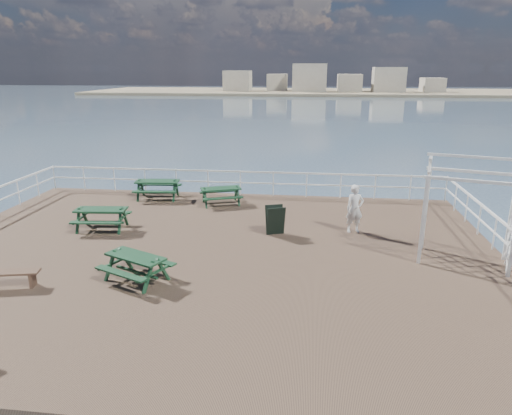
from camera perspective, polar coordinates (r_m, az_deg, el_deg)
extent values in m
cube|color=brown|center=(14.25, -6.16, -6.22)|extent=(18.00, 14.00, 0.30)
plane|color=#3F5469|center=(53.35, 3.56, 8.95)|extent=(300.00, 300.00, 0.00)
cube|color=tan|center=(148.39, 11.84, 13.93)|extent=(160.00, 40.00, 0.80)
cube|color=beige|center=(146.61, -2.26, 15.56)|extent=(8.00, 8.00, 6.00)
cube|color=beige|center=(145.22, 2.60, 15.35)|extent=(6.00, 8.00, 5.00)
cube|color=beige|center=(144.77, 6.71, 15.84)|extent=(10.00, 8.00, 8.00)
cube|color=beige|center=(145.21, 11.60, 15.03)|extent=(7.00, 8.00, 5.00)
cube|color=beige|center=(146.43, 16.07, 15.14)|extent=(9.00, 8.00, 7.00)
cube|color=beige|center=(148.97, 21.11, 14.12)|extent=(6.00, 8.00, 4.00)
cylinder|color=brown|center=(22.15, -22.04, -2.15)|extent=(0.36, 0.36, 2.10)
cylinder|color=brown|center=(19.96, 19.31, -3.90)|extent=(0.36, 0.36, 2.10)
cube|color=white|center=(20.31, -1.98, 4.49)|extent=(17.70, 0.07, 0.07)
cube|color=white|center=(20.43, -1.96, 3.13)|extent=(17.70, 0.05, 0.05)
cylinder|color=white|center=(23.45, -23.91, 3.48)|extent=(0.05, 0.05, 1.10)
cube|color=#143721|center=(16.82, -18.82, -0.25)|extent=(1.81, 0.84, 0.06)
cube|color=#143721|center=(17.42, -18.09, -0.57)|extent=(1.77, 0.40, 0.05)
cube|color=#143721|center=(16.38, -19.42, -1.80)|extent=(1.77, 0.40, 0.05)
cube|color=#143721|center=(17.17, -21.02, -1.19)|extent=(0.21, 1.41, 0.06)
cube|color=#143721|center=(16.67, -16.37, -1.27)|extent=(0.21, 1.41, 0.06)
cube|color=#143721|center=(17.44, -20.64, -1.04)|extent=(0.12, 0.51, 0.85)
cube|color=#143721|center=(16.93, -21.36, -1.65)|extent=(0.12, 0.51, 0.85)
cube|color=#143721|center=(16.94, -16.06, -1.11)|extent=(0.12, 0.51, 0.85)
cube|color=#143721|center=(16.42, -16.66, -1.75)|extent=(0.12, 0.51, 0.85)
cube|color=#143721|center=(16.96, -18.67, -1.79)|extent=(1.56, 0.22, 0.06)
cube|color=#143721|center=(20.22, -12.24, 3.21)|extent=(1.91, 0.88, 0.06)
cube|color=#143721|center=(20.87, -11.80, 2.82)|extent=(1.86, 0.42, 0.05)
cube|color=#143721|center=(19.71, -12.61, 1.94)|extent=(1.86, 0.42, 0.05)
cube|color=#143721|center=(20.49, -14.28, 2.33)|extent=(0.22, 1.49, 0.06)
cube|color=#143721|center=(20.12, -10.06, 2.34)|extent=(0.22, 1.49, 0.06)
cube|color=#143721|center=(20.79, -14.05, 2.41)|extent=(0.13, 0.54, 0.90)
cube|color=#143721|center=(20.22, -14.50, 1.97)|extent=(0.13, 0.54, 0.90)
cube|color=#143721|center=(20.43, -9.88, 2.42)|extent=(0.13, 0.54, 0.90)
cube|color=#143721|center=(19.84, -10.22, 1.97)|extent=(0.13, 0.54, 0.90)
cube|color=#143721|center=(20.34, -12.16, 1.83)|extent=(1.64, 0.23, 0.06)
cube|color=#143721|center=(18.97, -4.42, 2.38)|extent=(1.75, 1.17, 0.05)
cube|color=#143721|center=(19.56, -4.67, 2.02)|extent=(1.61, 0.79, 0.05)
cube|color=#143721|center=(18.52, -4.12, 1.18)|extent=(1.61, 0.79, 0.05)
cube|color=#143721|center=(18.95, -6.43, 1.43)|extent=(0.53, 1.26, 0.05)
cube|color=#143721|center=(19.16, -2.39, 1.69)|extent=(0.53, 1.26, 0.05)
cube|color=#143721|center=(19.23, -6.54, 1.51)|extent=(0.23, 0.46, 0.80)
cube|color=#143721|center=(18.71, -6.32, 1.07)|extent=(0.23, 0.46, 0.80)
cube|color=#143721|center=(19.43, -2.55, 1.77)|extent=(0.23, 0.46, 0.80)
cube|color=#143721|center=(18.92, -2.23, 1.35)|extent=(0.23, 0.46, 0.80)
cube|color=#143721|center=(19.09, -4.39, 1.09)|extent=(1.39, 0.58, 0.05)
cube|color=#143721|center=(12.52, -14.85, -5.94)|extent=(1.79, 1.28, 0.06)
cube|color=#143721|center=(12.98, -13.00, -6.25)|extent=(1.61, 0.90, 0.05)
cube|color=#143721|center=(12.29, -16.62, -7.91)|extent=(1.61, 0.90, 0.05)
cube|color=#143721|center=(13.11, -16.88, -6.41)|extent=(0.63, 1.25, 0.06)
cube|color=#143721|center=(12.18, -12.44, -7.91)|extent=(0.63, 1.25, 0.06)
cube|color=#143721|center=(13.30, -15.98, -6.21)|extent=(0.27, 0.47, 0.81)
cube|color=#143721|center=(12.97, -17.77, -6.99)|extent=(0.27, 0.47, 0.81)
cube|color=#143721|center=(12.38, -11.54, -7.67)|extent=(0.27, 0.47, 0.81)
cube|color=#143721|center=(12.02, -13.34, -8.56)|extent=(0.27, 0.47, 0.81)
cube|color=#143721|center=(12.70, -14.69, -7.83)|extent=(1.38, 0.68, 0.06)
cube|color=brown|center=(13.46, -28.59, -7.15)|extent=(1.58, 0.70, 0.06)
cube|color=brown|center=(13.33, -26.15, -8.06)|extent=(0.15, 0.34, 0.39)
cube|color=white|center=(13.80, 20.13, -1.72)|extent=(0.12, 0.12, 2.53)
cube|color=white|center=(15.01, 20.44, -0.28)|extent=(0.12, 0.12, 2.53)
cube|color=white|center=(15.12, 29.20, -1.28)|extent=(0.12, 0.12, 2.53)
cube|color=white|center=(13.47, 25.60, 2.99)|extent=(2.45, 0.78, 0.08)
cube|color=white|center=(14.71, 25.46, 4.07)|extent=(2.45, 0.78, 0.08)
cube|color=white|center=(13.99, 25.80, 5.69)|extent=(2.45, 0.77, 0.07)
cube|color=black|center=(15.43, 2.50, -1.73)|extent=(0.66, 0.44, 1.01)
cube|color=black|center=(15.62, 2.32, -1.50)|extent=(0.66, 0.44, 1.01)
imported|color=silver|center=(16.00, 12.25, -0.15)|extent=(0.70, 0.55, 1.67)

